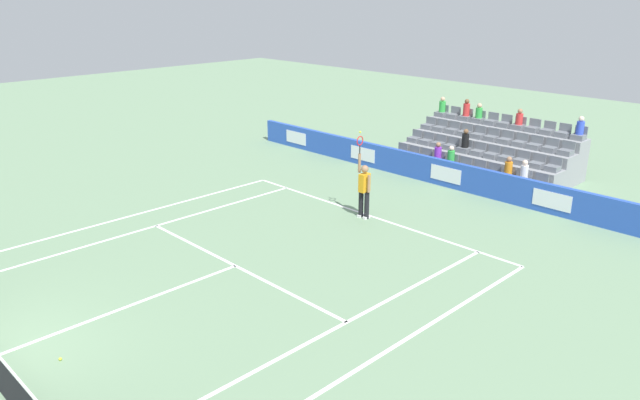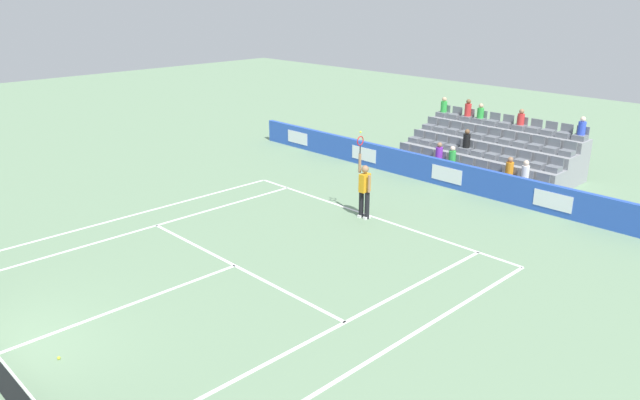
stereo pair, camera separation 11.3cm
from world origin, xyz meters
name	(u,v)px [view 2 (the right image)]	position (x,y,z in m)	size (l,w,h in m)	color
line_baseline	(369,216)	(0.00, -11.89, 0.00)	(10.97, 0.10, 0.01)	white
line_service	(235,266)	(0.00, -6.40, 0.00)	(8.23, 0.10, 0.01)	white
line_centre_service	(125,306)	(0.00, -3.20, 0.00)	(0.10, 6.40, 0.01)	white
line_singles_sideline_left	(144,229)	(4.12, -5.95, 0.00)	(0.10, 11.89, 0.01)	white
line_singles_sideline_right	(331,330)	(-4.12, -5.95, 0.00)	(0.10, 11.89, 0.01)	white
line_doubles_sideline_left	(123,218)	(5.49, -5.95, 0.00)	(0.10, 11.89, 0.01)	white
line_doubles_sideline_right	(378,355)	(-5.49, -5.95, 0.00)	(0.10, 11.89, 0.01)	white
line_centre_mark	(367,216)	(0.00, -11.79, 0.00)	(0.10, 0.20, 0.01)	white
sponsor_barrier	(448,174)	(0.00, -16.34, 0.50)	(20.78, 0.22, 1.00)	blue
tennis_player	(364,189)	(0.01, -11.61, 0.99)	(0.53, 0.37, 2.85)	black
stadium_stand	(490,155)	(0.00, -19.28, 0.68)	(6.82, 3.80, 2.61)	gray
loose_tennis_ball	(59,358)	(-1.07, -1.21, 0.03)	(0.07, 0.07, 0.07)	#D1E533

